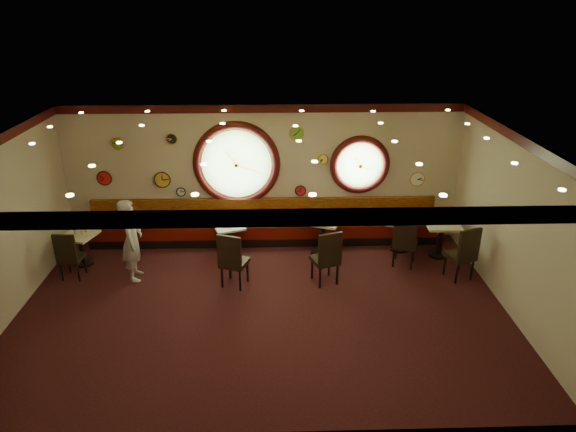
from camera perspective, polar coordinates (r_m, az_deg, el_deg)
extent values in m
cube|color=black|center=(9.76, -2.81, -10.03)|extent=(9.00, 6.00, 0.00)
cube|color=gold|center=(8.43, -3.24, 8.42)|extent=(9.00, 6.00, 0.02)
cube|color=beige|center=(11.77, -2.75, 4.69)|extent=(9.00, 0.02, 3.20)
cube|color=beige|center=(6.39, -3.50, -12.93)|extent=(9.00, 0.02, 3.20)
cube|color=beige|center=(10.14, -29.35, -1.63)|extent=(0.02, 6.00, 3.20)
cube|color=beige|center=(9.94, 23.89, -1.03)|extent=(0.02, 6.00, 3.20)
cube|color=#3C0C0B|center=(11.32, -2.90, 11.86)|extent=(9.00, 0.10, 0.18)
cube|color=#3C0C0B|center=(5.67, -3.86, -0.25)|extent=(9.00, 0.10, 0.18)
cube|color=#3C0C0B|center=(9.45, 25.11, 7.33)|extent=(0.10, 6.00, 0.18)
cube|color=black|center=(12.08, -2.63, -2.49)|extent=(8.00, 0.55, 0.20)
cube|color=#590D07|center=(11.97, -2.65, -1.41)|extent=(8.00, 0.55, 0.30)
cube|color=#641407|center=(12.01, -2.68, 0.76)|extent=(8.00, 0.10, 0.55)
cylinder|color=#8FB96F|center=(11.71, -5.73, 5.80)|extent=(1.66, 0.02, 1.66)
torus|color=#3C0C0B|center=(11.70, -5.73, 5.77)|extent=(1.98, 0.18, 1.98)
torus|color=gold|center=(11.67, -5.74, 5.73)|extent=(1.61, 0.03, 1.61)
cylinder|color=#8FB96F|center=(11.86, 7.97, 5.67)|extent=(1.10, 0.02, 1.10)
torus|color=#3C0C0B|center=(11.85, 7.98, 5.64)|extent=(1.38, 0.18, 1.38)
torus|color=gold|center=(11.82, 8.00, 5.60)|extent=(1.09, 0.03, 1.09)
cylinder|color=#7CC63E|center=(11.47, 0.95, 9.17)|extent=(0.30, 0.03, 0.30)
cylinder|color=white|center=(12.05, -11.79, 2.65)|extent=(0.20, 0.03, 0.20)
cylinder|color=#74B524|center=(12.01, -18.42, 7.64)|extent=(0.26, 0.03, 0.26)
cylinder|color=red|center=(12.35, -19.73, 3.98)|extent=(0.32, 0.03, 0.32)
cylinder|color=white|center=(12.24, 14.16, 4.00)|extent=(0.34, 0.03, 0.34)
cylinder|color=red|center=(11.88, 1.39, 2.85)|extent=(0.24, 0.03, 0.24)
cylinder|color=#FDEC54|center=(11.67, 3.89, 6.32)|extent=(0.22, 0.03, 0.22)
cylinder|color=yellow|center=(12.03, -13.79, 3.94)|extent=(0.36, 0.03, 0.36)
cylinder|color=black|center=(11.69, -12.79, 8.37)|extent=(0.24, 0.03, 0.24)
cylinder|color=black|center=(12.01, -21.69, -4.83)|extent=(0.40, 0.40, 0.05)
cylinder|color=black|center=(11.87, -21.92, -3.46)|extent=(0.11, 0.11, 0.64)
cube|color=white|center=(11.73, -22.17, -2.00)|extent=(0.80, 0.80, 0.05)
cylinder|color=black|center=(11.67, -6.47, -4.02)|extent=(0.40, 0.40, 0.05)
cylinder|color=black|center=(11.52, -6.55, -2.63)|extent=(0.11, 0.11, 0.63)
cube|color=white|center=(11.38, -6.62, -1.14)|extent=(0.81, 0.81, 0.05)
cylinder|color=black|center=(11.61, 3.73, -4.03)|extent=(0.49, 0.49, 0.07)
cylinder|color=black|center=(11.43, 3.79, -2.28)|extent=(0.13, 0.13, 0.79)
cube|color=white|center=(11.26, 3.84, -0.40)|extent=(1.02, 1.02, 0.06)
cylinder|color=black|center=(12.03, 12.20, -3.53)|extent=(0.42, 0.42, 0.06)
cylinder|color=black|center=(11.89, 12.34, -2.11)|extent=(0.11, 0.11, 0.66)
cube|color=white|center=(11.75, 12.48, -0.59)|extent=(0.83, 0.83, 0.05)
cylinder|color=black|center=(11.98, 16.38, -4.11)|extent=(0.45, 0.45, 0.06)
cylinder|color=black|center=(11.82, 16.58, -2.56)|extent=(0.12, 0.12, 0.72)
cube|color=white|center=(11.66, 16.79, -0.90)|extent=(0.75, 0.75, 0.05)
cube|color=black|center=(11.38, -22.90, -4.31)|extent=(0.47, 0.47, 0.08)
cube|color=black|center=(11.09, -23.55, -3.28)|extent=(0.44, 0.09, 0.57)
cube|color=black|center=(10.26, -5.98, -5.17)|extent=(0.63, 0.63, 0.09)
cube|color=black|center=(9.92, -6.56, -3.89)|extent=(0.48, 0.23, 0.64)
cube|color=black|center=(10.32, 4.12, -4.91)|extent=(0.63, 0.63, 0.09)
cube|color=black|center=(9.98, 4.70, -3.62)|extent=(0.48, 0.23, 0.64)
cube|color=black|center=(11.23, 12.86, -3.05)|extent=(0.62, 0.62, 0.08)
cube|color=black|center=(10.89, 12.89, -1.84)|extent=(0.47, 0.23, 0.63)
cube|color=black|center=(11.02, 18.56, -4.22)|extent=(0.63, 0.63, 0.09)
cube|color=black|center=(10.72, 19.51, -2.98)|extent=(0.48, 0.23, 0.64)
cylinder|color=silver|center=(11.74, -22.61, -1.67)|extent=(0.04, 0.04, 0.10)
cylinder|color=silver|center=(11.41, -6.86, -0.72)|extent=(0.03, 0.03, 0.09)
cylinder|color=silver|center=(11.29, 3.52, 0.15)|extent=(0.04, 0.04, 0.11)
cylinder|color=silver|center=(11.71, 12.23, -0.25)|extent=(0.04, 0.04, 0.10)
cylinder|color=silver|center=(11.67, -21.95, -1.75)|extent=(0.03, 0.03, 0.09)
cylinder|color=silver|center=(11.28, -6.72, -0.95)|extent=(0.04, 0.04, 0.11)
cylinder|color=silver|center=(11.21, 3.63, -0.08)|extent=(0.03, 0.03, 0.09)
cylinder|color=#BBBCC0|center=(11.75, 12.70, -0.19)|extent=(0.04, 0.04, 0.10)
cylinder|color=gold|center=(11.76, -21.60, -1.29)|extent=(0.05, 0.05, 0.16)
cylinder|color=gold|center=(11.36, -6.23, -0.66)|extent=(0.04, 0.04, 0.14)
cylinder|color=gold|center=(11.37, 4.52, 0.47)|extent=(0.06, 0.06, 0.18)
cylinder|color=gold|center=(11.85, 13.07, 0.11)|extent=(0.05, 0.05, 0.15)
cylinder|color=#BBBBBF|center=(11.62, 16.42, -0.54)|extent=(0.04, 0.04, 0.10)
cylinder|color=silver|center=(11.63, 17.24, -0.62)|extent=(0.04, 0.04, 0.10)
cylinder|color=gold|center=(11.76, 17.20, -0.13)|extent=(0.06, 0.06, 0.18)
imported|color=silver|center=(10.73, -16.96, -2.56)|extent=(0.46, 0.66, 1.72)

